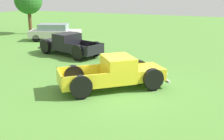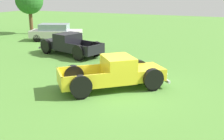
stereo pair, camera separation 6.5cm
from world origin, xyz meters
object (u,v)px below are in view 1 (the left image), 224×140
object	(u,v)px
pickup_truck_foreground	(119,73)
pickup_truck_behind_left	(67,44)
oak_tree_east	(28,0)
sedan_distant_a	(55,32)

from	to	relation	value
pickup_truck_foreground	pickup_truck_behind_left	size ratio (longest dim) A/B	0.93
pickup_truck_foreground	pickup_truck_behind_left	bearing A→B (deg)	50.17
pickup_truck_behind_left	oak_tree_east	size ratio (longest dim) A/B	1.08
sedan_distant_a	pickup_truck_foreground	bearing A→B (deg)	-133.11
pickup_truck_behind_left	sedan_distant_a	distance (m)	5.98
pickup_truck_foreground	oak_tree_east	distance (m)	19.07
pickup_truck_foreground	sedan_distant_a	bearing A→B (deg)	46.89
pickup_truck_foreground	pickup_truck_behind_left	xyz separation A→B (m)	(5.04, 6.04, 0.00)
pickup_truck_behind_left	oak_tree_east	distance (m)	11.33
pickup_truck_foreground	sedan_distant_a	world-z (taller)	pickup_truck_foreground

